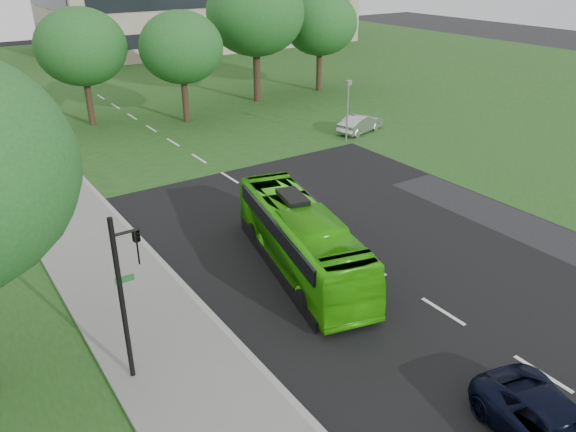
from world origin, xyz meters
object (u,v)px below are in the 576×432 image
(tree_park_c, at_px, (181,47))
(tree_park_e, at_px, (320,23))
(bus, at_px, (301,239))
(sedan, at_px, (360,124))
(traffic_light, at_px, (126,288))
(tree_park_b, at_px, (81,47))
(camera_pole, at_px, (348,103))
(tree_park_d, at_px, (255,13))

(tree_park_c, height_order, tree_park_e, tree_park_e)
(tree_park_e, bearing_deg, bus, -128.13)
(tree_park_e, distance_m, sedan, 14.76)
(bus, height_order, traffic_light, traffic_light)
(traffic_light, bearing_deg, tree_park_b, 60.75)
(tree_park_b, relative_size, bus, 0.87)
(tree_park_e, bearing_deg, sedan, -114.41)
(bus, distance_m, camera_pole, 17.53)
(traffic_light, bearing_deg, sedan, 19.89)
(tree_park_d, bearing_deg, camera_pole, -93.84)
(tree_park_c, height_order, tree_park_d, tree_park_d)
(camera_pole, bearing_deg, tree_park_c, 120.34)
(camera_pole, bearing_deg, tree_park_b, 130.81)
(tree_park_c, xyz_separation_m, tree_park_d, (7.88, 2.57, 1.75))
(tree_park_e, height_order, traffic_light, tree_park_e)
(tree_park_e, height_order, bus, tree_park_e)
(bus, xyz_separation_m, camera_pole, (12.46, 12.26, 1.32))
(tree_park_e, distance_m, camera_pole, 16.00)
(traffic_light, distance_m, camera_pole, 25.16)
(tree_park_b, xyz_separation_m, tree_park_d, (14.12, -0.60, 1.58))
(tree_park_c, height_order, sedan, tree_park_c)
(tree_park_b, relative_size, tree_park_e, 0.95)
(tree_park_e, bearing_deg, camera_pole, -119.92)
(tree_park_b, xyz_separation_m, sedan, (15.36, -12.77, -5.03))
(bus, relative_size, camera_pole, 2.34)
(bus, height_order, sedan, bus)
(tree_park_b, height_order, tree_park_e, tree_park_e)
(tree_park_c, relative_size, sedan, 2.08)
(tree_park_e, distance_m, traffic_light, 40.05)
(bus, xyz_separation_m, sedan, (14.59, 13.30, -0.71))
(tree_park_e, bearing_deg, tree_park_c, -168.85)
(tree_park_b, height_order, tree_park_c, tree_park_b)
(tree_park_b, bearing_deg, tree_park_c, -26.93)
(tree_park_d, height_order, bus, tree_park_d)
(tree_park_c, xyz_separation_m, camera_pole, (6.99, -10.64, -2.83))
(sedan, relative_size, camera_pole, 0.94)
(tree_park_b, xyz_separation_m, bus, (0.77, -26.07, -4.32))
(sedan, bearing_deg, traffic_light, 110.67)
(sedan, distance_m, traffic_light, 27.60)
(tree_park_b, distance_m, tree_park_e, 21.04)
(tree_park_d, bearing_deg, bus, -117.66)
(tree_park_c, xyz_separation_m, traffic_light, (-13.34, -25.45, -2.32))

